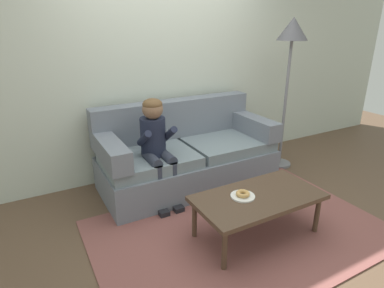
% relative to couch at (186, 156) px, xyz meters
% --- Properties ---
extents(ground, '(10.00, 10.00, 0.00)m').
position_rel_couch_xyz_m(ground, '(-0.02, -0.85, -0.34)').
color(ground, brown).
extents(wall_back, '(8.00, 0.10, 2.80)m').
position_rel_couch_xyz_m(wall_back, '(-0.02, 0.55, 1.06)').
color(wall_back, beige).
rests_on(wall_back, ground).
extents(area_rug, '(2.60, 1.74, 0.01)m').
position_rel_couch_xyz_m(area_rug, '(-0.02, -1.10, -0.34)').
color(area_rug, brown).
rests_on(area_rug, ground).
extents(couch, '(1.98, 0.90, 0.95)m').
position_rel_couch_xyz_m(couch, '(0.00, 0.00, 0.00)').
color(couch, slate).
rests_on(couch, ground).
extents(coffee_table, '(1.12, 0.59, 0.40)m').
position_rel_couch_xyz_m(coffee_table, '(0.07, -1.20, 0.02)').
color(coffee_table, '#4C3828').
rests_on(coffee_table, ground).
extents(person_child, '(0.34, 0.58, 1.10)m').
position_rel_couch_xyz_m(person_child, '(-0.45, -0.21, 0.33)').
color(person_child, '#1E2338').
rests_on(person_child, ground).
extents(plate, '(0.21, 0.21, 0.01)m').
position_rel_couch_xyz_m(plate, '(-0.06, -1.15, 0.06)').
color(plate, white).
rests_on(plate, coffee_table).
extents(donut, '(0.17, 0.17, 0.04)m').
position_rel_couch_xyz_m(donut, '(-0.06, -1.15, 0.09)').
color(donut, tan).
rests_on(donut, plate).
extents(toy_controller, '(0.23, 0.09, 0.05)m').
position_rel_couch_xyz_m(toy_controller, '(0.41, -0.87, -0.32)').
color(toy_controller, blue).
rests_on(toy_controller, ground).
extents(floor_lamp, '(0.36, 0.36, 1.86)m').
position_rel_couch_xyz_m(floor_lamp, '(1.34, -0.14, 1.22)').
color(floor_lamp, slate).
rests_on(floor_lamp, ground).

